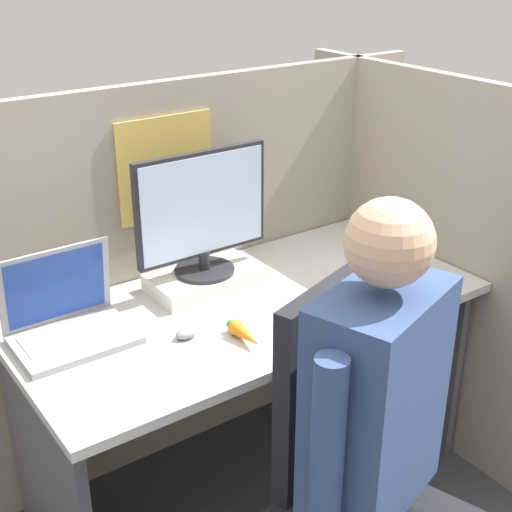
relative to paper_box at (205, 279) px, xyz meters
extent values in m
cube|color=gray|center=(0.06, 0.20, -0.08)|extent=(1.95, 0.04, 1.37)
cube|color=gold|center=(-0.03, 0.17, 0.33)|extent=(0.34, 0.01, 0.34)
cube|color=gray|center=(0.80, -0.24, -0.08)|extent=(0.04, 1.34, 1.37)
cube|color=#B7B7B2|center=(0.06, -0.17, -0.04)|extent=(1.45, 0.70, 0.03)
cube|color=#4C4C51|center=(-0.63, -0.17, -0.41)|extent=(0.03, 0.59, 0.70)
cube|color=#4C4C51|center=(0.74, -0.17, -0.41)|extent=(0.03, 0.59, 0.70)
cube|color=white|center=(0.00, 0.00, 0.00)|extent=(0.36, 0.20, 0.05)
cylinder|color=#232328|center=(0.00, 0.00, 0.03)|extent=(0.19, 0.19, 0.01)
cylinder|color=#232328|center=(0.00, 0.00, 0.07)|extent=(0.04, 0.04, 0.06)
cube|color=#232328|center=(0.00, 0.00, 0.26)|extent=(0.45, 0.02, 0.34)
cube|color=silver|center=(0.00, -0.01, 0.26)|extent=(0.43, 0.00, 0.31)
cube|color=#99999E|center=(-0.48, -0.08, -0.02)|extent=(0.32, 0.23, 0.02)
cube|color=silver|center=(-0.48, -0.07, -0.01)|extent=(0.28, 0.13, 0.00)
cube|color=#99999E|center=(-0.48, 0.02, 0.11)|extent=(0.32, 0.04, 0.23)
cube|color=#1E3D93|center=(-0.48, 0.01, 0.11)|extent=(0.29, 0.03, 0.21)
ellipsoid|color=gray|center=(-0.21, -0.24, -0.01)|extent=(0.07, 0.04, 0.03)
cube|color=#2D2D33|center=(0.69, -0.10, -0.01)|extent=(0.05, 0.16, 0.04)
cone|color=orange|center=(-0.09, -0.36, 0.00)|extent=(0.05, 0.12, 0.05)
cylinder|color=green|center=(-0.09, -0.29, 0.00)|extent=(0.03, 0.02, 0.03)
cube|color=black|center=(-0.01, -0.62, -0.02)|extent=(0.43, 0.18, 0.55)
cube|color=#334775|center=(-0.09, -0.87, 0.08)|extent=(0.39, 0.30, 0.53)
sphere|color=#D8A884|center=(-0.09, -0.87, 0.46)|extent=(0.18, 0.18, 0.18)
cylinder|color=#334775|center=(-0.28, -0.93, 0.08)|extent=(0.07, 0.07, 0.43)
cylinder|color=#334775|center=(0.11, -0.80, 0.08)|extent=(0.07, 0.07, 0.43)
camera|label=1|loc=(-1.05, -1.77, 1.02)|focal=50.00mm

